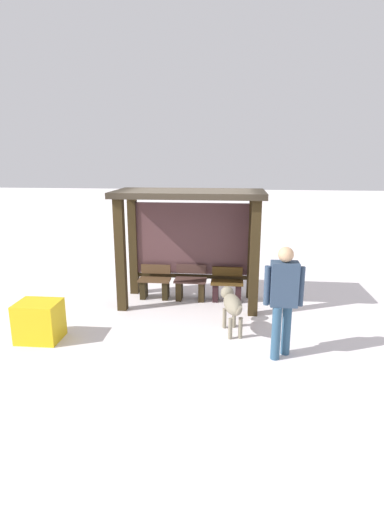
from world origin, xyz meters
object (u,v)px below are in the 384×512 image
Objects in this scene: person_walking at (283,294)px; dog at (232,304)px; bus_shelter at (194,224)px; bench_right_inside at (227,287)px; bench_left_inside at (155,285)px; grit_bin at (39,321)px; bench_center_inside at (191,286)px.

dog is (-0.76, 0.82, -0.51)m from person_walking.
bench_right_inside is at bearing 6.49° from bus_shelter.
bench_left_inside is at bearing 174.63° from bus_shelter.
bus_shelter reaches higher than bench_right_inside.
bus_shelter is 1.71× the size of person_walking.
person_walking reaches higher than bench_right_inside.
bench_right_inside is (0.71, 0.08, -1.37)m from bus_shelter.
bench_left_inside is 2.29m from dog.
bus_shelter is 2.83× the size of dog.
bus_shelter is at bearing -5.37° from bench_left_inside.
dog is at bearing -85.98° from bench_right_inside.
bus_shelter is 4.27× the size of grit_bin.
bus_shelter is 4.20× the size of bench_right_inside.
dog is at bearing -59.80° from bench_center_inside.
person_walking is (1.58, -2.28, -0.64)m from bus_shelter.
bench_left_inside and dog have the same top height.
grit_bin is (-1.54, -2.20, 0.04)m from bench_left_inside.
bench_center_inside is at bearing 120.20° from dog.
bench_center_inside is 1.79m from dog.
bus_shelter is 4.17× the size of bench_left_inside.
bench_center_inside is (0.79, 0.00, 0.00)m from bench_left_inside.
dog is (1.68, -1.54, 0.22)m from bench_left_inside.
bench_right_inside is 0.41× the size of person_walking.
bench_left_inside is at bearing 55.14° from grit_bin.
bench_right_inside is at bearing -0.05° from bench_center_inside.
bench_left_inside is 0.41× the size of person_walking.
bus_shelter is at bearing -46.29° from bench_center_inside.
bench_right_inside reaches higher than grit_bin.
bus_shelter is 2.85m from person_walking.
bus_shelter reaches higher than grit_bin.
bus_shelter reaches higher than person_walking.
dog is at bearing -60.71° from bus_shelter.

